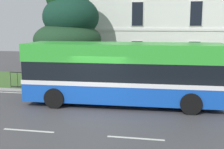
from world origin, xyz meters
TOP-DOWN VIEW (x-y plane):
  - ground_plane at (0.00, 1.10)m, footprint 60.00×56.00m
  - iron_verge_railing at (2.95, 4.40)m, footprint 18.43×0.04m
  - evergreen_tree at (-3.63, 7.72)m, footprint 5.39×5.39m
  - single_decker_bus at (0.96, 2.45)m, footprint 9.60×2.89m

SIDE VIEW (x-z plane):
  - ground_plane at x=0.00m, z-range -0.11..0.07m
  - iron_verge_railing at x=2.95m, z-range 0.14..1.11m
  - single_decker_bus at x=0.96m, z-range 0.08..3.10m
  - evergreen_tree at x=-3.63m, z-range -0.63..6.76m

